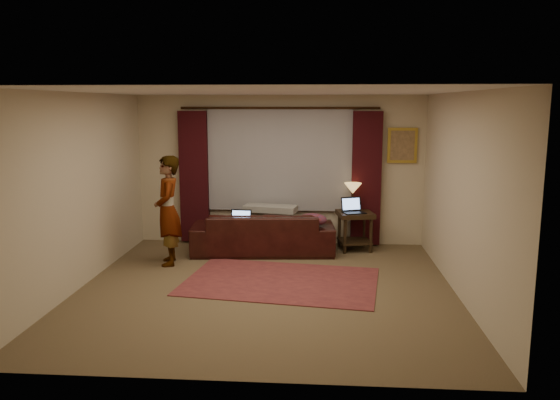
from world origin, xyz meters
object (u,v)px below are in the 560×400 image
object	(u,v)px
person	(168,211)
tiffany_lamp	(353,197)
sofa	(263,225)
end_table	(355,231)
laptop_sofa	(239,219)
laptop_table	(354,206)

from	to	relation	value
person	tiffany_lamp	bearing A→B (deg)	96.72
person	sofa	bearing A→B (deg)	103.95
person	end_table	bearing A→B (deg)	94.64
sofa	end_table	bearing A→B (deg)	-174.31
tiffany_lamp	person	distance (m)	3.09
tiffany_lamp	sofa	bearing A→B (deg)	-165.63
laptop_sofa	end_table	world-z (taller)	laptop_sofa
laptop_sofa	person	size ratio (longest dim) A/B	0.22
sofa	laptop_sofa	size ratio (longest dim) A/B	6.24
tiffany_lamp	laptop_table	size ratio (longest dim) A/B	1.24
end_table	person	xyz separation A→B (m)	(-2.91, -1.04, 0.51)
laptop_table	person	bearing A→B (deg)	177.46
sofa	laptop_sofa	distance (m)	0.42
sofa	laptop_table	distance (m)	1.54
laptop_sofa	tiffany_lamp	distance (m)	1.96
end_table	laptop_table	bearing A→B (deg)	-103.64
person	laptop_sofa	bearing A→B (deg)	106.83
sofa	end_table	xyz separation A→B (m)	(1.53, 0.28, -0.14)
tiffany_lamp	person	xyz separation A→B (m)	(-2.87, -1.15, -0.05)
sofa	tiffany_lamp	size ratio (longest dim) A/B	4.93
laptop_sofa	end_table	bearing A→B (deg)	17.85
tiffany_lamp	person	bearing A→B (deg)	-158.20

